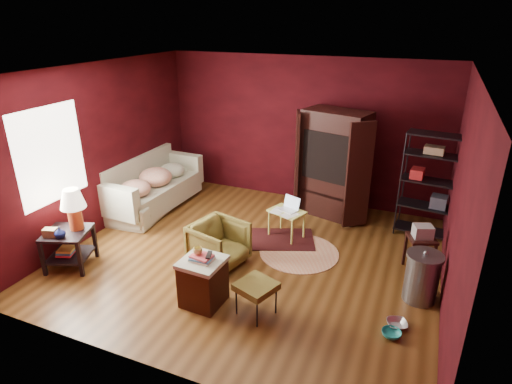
# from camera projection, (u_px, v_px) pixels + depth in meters

# --- Properties ---
(room) EXTENTS (5.54, 5.04, 2.84)m
(room) POSITION_uv_depth(u_px,v_px,m) (248.00, 171.00, 6.14)
(room) COLOR brown
(room) RESTS_ON ground
(sofa) EXTENTS (0.81, 2.12, 0.81)m
(sofa) POSITION_uv_depth(u_px,v_px,m) (152.00, 188.00, 8.18)
(sofa) COLOR beige
(sofa) RESTS_ON ground
(armchair) EXTENTS (0.82, 0.86, 0.74)m
(armchair) POSITION_uv_depth(u_px,v_px,m) (219.00, 242.00, 6.32)
(armchair) COLOR black
(armchair) RESTS_ON ground
(pet_bowl_steel) EXTENTS (0.25, 0.14, 0.24)m
(pet_bowl_steel) POSITION_uv_depth(u_px,v_px,m) (398.00, 318.00, 5.12)
(pet_bowl_steel) COLOR silver
(pet_bowl_steel) RESTS_ON ground
(pet_bowl_turquoise) EXTENTS (0.24, 0.13, 0.23)m
(pet_bowl_turquoise) POSITION_uv_depth(u_px,v_px,m) (392.00, 328.00, 4.96)
(pet_bowl_turquoise) COLOR teal
(pet_bowl_turquoise) RESTS_ON ground
(vase) EXTENTS (0.20, 0.20, 0.16)m
(vase) POSITION_uv_depth(u_px,v_px,m) (60.00, 233.00, 6.00)
(vase) COLOR #0D1545
(vase) RESTS_ON side_table
(mug) EXTENTS (0.12, 0.10, 0.12)m
(mug) POSITION_uv_depth(u_px,v_px,m) (198.00, 250.00, 5.33)
(mug) COLOR #DECB6C
(mug) RESTS_ON hamper
(side_table) EXTENTS (0.77, 0.77, 1.20)m
(side_table) POSITION_uv_depth(u_px,v_px,m) (70.00, 221.00, 6.18)
(side_table) COLOR black
(side_table) RESTS_ON ground
(sofa_cushions) EXTENTS (0.96, 2.23, 0.92)m
(sofa_cushions) POSITION_uv_depth(u_px,v_px,m) (151.00, 186.00, 8.15)
(sofa_cushions) COLOR beige
(sofa_cushions) RESTS_ON sofa
(hamper) EXTENTS (0.54, 0.54, 0.73)m
(hamper) POSITION_uv_depth(u_px,v_px,m) (203.00, 281.00, 5.47)
(hamper) COLOR #452010
(hamper) RESTS_ON ground
(footstool) EXTENTS (0.56, 0.56, 0.45)m
(footstool) POSITION_uv_depth(u_px,v_px,m) (256.00, 288.00, 5.24)
(footstool) COLOR black
(footstool) RESTS_ON ground
(rug_round) EXTENTS (1.46, 1.46, 0.01)m
(rug_round) POSITION_uv_depth(u_px,v_px,m) (299.00, 252.00, 6.75)
(rug_round) COLOR beige
(rug_round) RESTS_ON ground
(rug_oriental) EXTENTS (1.35, 1.13, 0.01)m
(rug_oriental) POSITION_uv_depth(u_px,v_px,m) (279.00, 239.00, 7.13)
(rug_oriental) COLOR #491315
(rug_oriental) RESTS_ON ground
(laptop_desk) EXTENTS (0.66, 0.58, 0.70)m
(laptop_desk) POSITION_uv_depth(u_px,v_px,m) (287.00, 214.00, 7.08)
(laptop_desk) COLOR #F2FA72
(laptop_desk) RESTS_ON ground
(tv_armoire) EXTENTS (1.49, 1.05, 1.95)m
(tv_armoire) POSITION_uv_depth(u_px,v_px,m) (333.00, 163.00, 7.68)
(tv_armoire) COLOR black
(tv_armoire) RESTS_ON ground
(wire_shelving) EXTENTS (0.91, 0.48, 1.78)m
(wire_shelving) POSITION_uv_depth(u_px,v_px,m) (430.00, 182.00, 6.92)
(wire_shelving) COLOR black
(wire_shelving) RESTS_ON ground
(small_stand) EXTENTS (0.48, 0.48, 0.73)m
(small_stand) POSITION_uv_depth(u_px,v_px,m) (422.00, 237.00, 6.09)
(small_stand) COLOR black
(small_stand) RESTS_ON ground
(trash_can) EXTENTS (0.51, 0.51, 0.73)m
(trash_can) POSITION_uv_depth(u_px,v_px,m) (422.00, 277.00, 5.53)
(trash_can) COLOR gray
(trash_can) RESTS_ON ground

